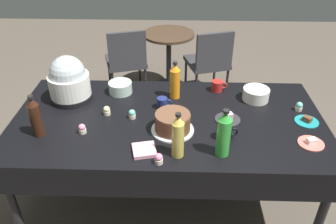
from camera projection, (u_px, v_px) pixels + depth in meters
ground at (168, 193)px, 2.82m from camera, size 9.00×9.00×0.00m
potluck_table at (168, 125)px, 2.45m from camera, size 2.20×1.10×0.75m
frosted_layer_cake at (173, 123)px, 2.25m from camera, size 0.29×0.29×0.13m
slow_cooker at (69, 81)px, 2.55m from camera, size 0.32×0.32×0.35m
glass_salad_bowl at (120, 87)px, 2.69m from camera, size 0.19×0.19×0.09m
ceramic_snack_bowl at (256, 94)px, 2.60m from camera, size 0.20×0.20×0.09m
dessert_plate_coral at (311, 143)px, 2.16m from camera, size 0.16×0.16×0.04m
dessert_plate_charcoal at (228, 118)px, 2.38m from camera, size 0.18×0.18×0.06m
dessert_plate_teal at (307, 121)px, 2.36m from camera, size 0.16×0.16×0.04m
cupcake_vanilla at (299, 107)px, 2.48m from camera, size 0.05×0.05×0.07m
cupcake_mint at (82, 129)px, 2.25m from camera, size 0.05×0.05×0.07m
cupcake_berry at (159, 159)px, 1.99m from camera, size 0.05×0.05×0.07m
cupcake_lemon at (33, 109)px, 2.45m from camera, size 0.05×0.05×0.07m
cupcake_rose at (107, 111)px, 2.43m from camera, size 0.05×0.05×0.07m
cupcake_cocoa at (132, 114)px, 2.39m from camera, size 0.05×0.05×0.07m
soda_bottle_cola at (35, 117)px, 2.18m from camera, size 0.08×0.08×0.29m
soda_bottle_lime_soda at (224, 134)px, 2.00m from camera, size 0.08×0.08×0.32m
soda_bottle_ginger_ale at (178, 136)px, 2.00m from camera, size 0.08×0.08×0.30m
soda_bottle_orange_juice at (175, 81)px, 2.58m from camera, size 0.08×0.08×0.30m
coffee_mug_olive at (59, 81)px, 2.79m from camera, size 0.13×0.09×0.08m
coffee_mug_red at (217, 86)px, 2.72m from camera, size 0.13×0.09×0.08m
coffee_mug_navy at (163, 103)px, 2.50m from camera, size 0.11×0.08×0.08m
coffee_mug_black at (225, 132)px, 2.19m from camera, size 0.13×0.09×0.09m
paper_napkin_stack at (144, 150)px, 2.09m from camera, size 0.17×0.17×0.02m
maroon_chair_left at (126, 59)px, 3.89m from camera, size 0.55×0.55×0.85m
maroon_chair_right at (210, 60)px, 3.87m from camera, size 0.55×0.55×0.85m
round_cafe_table at (169, 51)px, 4.06m from camera, size 0.60×0.60×0.72m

